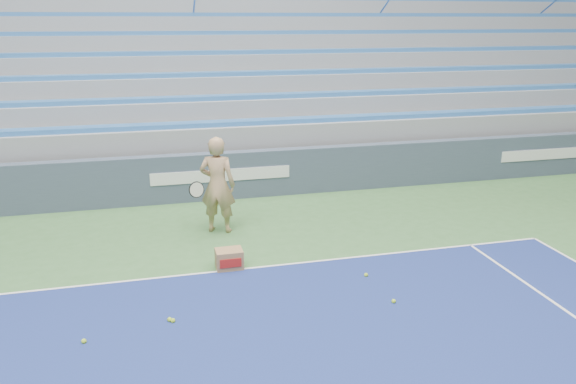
# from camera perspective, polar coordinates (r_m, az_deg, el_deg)

# --- Properties ---
(sponsor_barrier) EXTENTS (30.00, 0.32, 1.10)m
(sponsor_barrier) POSITION_cam_1_polar(r_m,az_deg,el_deg) (13.12, -6.84, 1.65)
(sponsor_barrier) COLOR #3C495C
(sponsor_barrier) RESTS_ON ground
(bleachers) EXTENTS (31.00, 9.15, 7.30)m
(bleachers) POSITION_cam_1_polar(r_m,az_deg,el_deg) (18.41, -9.42, 11.74)
(bleachers) COLOR gray
(bleachers) RESTS_ON ground
(tennis_player) EXTENTS (1.01, 0.96, 1.91)m
(tennis_player) POSITION_cam_1_polar(r_m,az_deg,el_deg) (10.95, -7.18, 0.71)
(tennis_player) COLOR tan
(tennis_player) RESTS_ON ground
(ball_box) EXTENTS (0.45, 0.35, 0.34)m
(ball_box) POSITION_cam_1_polar(r_m,az_deg,el_deg) (9.55, -5.99, -6.80)
(ball_box) COLOR #947047
(ball_box) RESTS_ON ground
(tennis_ball_0) EXTENTS (0.07, 0.07, 0.07)m
(tennis_ball_0) POSITION_cam_1_polar(r_m,az_deg,el_deg) (8.61, 10.69, -10.86)
(tennis_ball_0) COLOR #AAD72C
(tennis_ball_0) RESTS_ON ground
(tennis_ball_1) EXTENTS (0.07, 0.07, 0.07)m
(tennis_ball_1) POSITION_cam_1_polar(r_m,az_deg,el_deg) (7.98, -20.02, -14.06)
(tennis_ball_1) COLOR #AAD72C
(tennis_ball_1) RESTS_ON ground
(tennis_ball_2) EXTENTS (0.07, 0.07, 0.07)m
(tennis_ball_2) POSITION_cam_1_polar(r_m,az_deg,el_deg) (8.17, -11.95, -12.56)
(tennis_ball_2) COLOR #AAD72C
(tennis_ball_2) RESTS_ON ground
(tennis_ball_3) EXTENTS (0.07, 0.07, 0.07)m
(tennis_ball_3) POSITION_cam_1_polar(r_m,az_deg,el_deg) (9.35, 7.94, -8.35)
(tennis_ball_3) COLOR #AAD72C
(tennis_ball_3) RESTS_ON ground
(tennis_ball_4) EXTENTS (0.07, 0.07, 0.07)m
(tennis_ball_4) POSITION_cam_1_polar(r_m,az_deg,el_deg) (8.13, -11.61, -12.69)
(tennis_ball_4) COLOR #AAD72C
(tennis_ball_4) RESTS_ON ground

